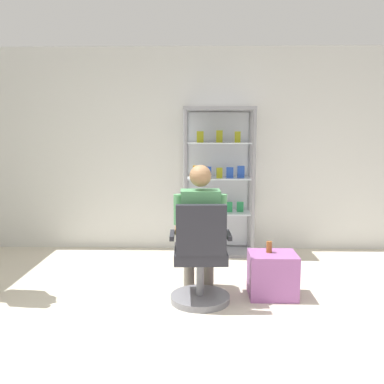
{
  "coord_description": "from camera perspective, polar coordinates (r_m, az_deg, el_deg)",
  "views": [
    {
      "loc": [
        0.17,
        -2.67,
        1.56
      ],
      "look_at": [
        0.08,
        1.39,
        1.0
      ],
      "focal_mm": 39.05,
      "sensor_mm": 36.0,
      "label": 1
    }
  ],
  "objects": [
    {
      "name": "seated_shopkeeper",
      "position": [
        3.96,
        1.08,
        -4.51
      ],
      "size": [
        0.5,
        0.58,
        1.29
      ],
      "color": "slate",
      "rests_on": "ground"
    },
    {
      "name": "tea_glass",
      "position": [
        4.14,
        10.49,
        -7.39
      ],
      "size": [
        0.06,
        0.06,
        0.11
      ],
      "primitive_type": "cylinder",
      "color": "brown",
      "rests_on": "storage_crate"
    },
    {
      "name": "back_wall",
      "position": [
        5.68,
        -0.48,
        5.75
      ],
      "size": [
        6.0,
        0.1,
        2.7
      ],
      "primitive_type": "cube",
      "color": "silver",
      "rests_on": "ground"
    },
    {
      "name": "office_chair",
      "position": [
        3.89,
        1.16,
        -9.62
      ],
      "size": [
        0.57,
        0.56,
        0.96
      ],
      "color": "slate",
      "rests_on": "ground"
    },
    {
      "name": "ground_plane",
      "position": [
        3.1,
        -2.28,
        -22.4
      ],
      "size": [
        7.2,
        7.2,
        0.0
      ],
      "primitive_type": "plane",
      "color": "beige"
    },
    {
      "name": "display_cabinet_main",
      "position": [
        5.47,
        3.64,
        1.56
      ],
      "size": [
        0.9,
        0.45,
        1.9
      ],
      "color": "gray",
      "rests_on": "ground"
    },
    {
      "name": "storage_crate",
      "position": [
        4.19,
        10.92,
        -11.04
      ],
      "size": [
        0.45,
        0.37,
        0.43
      ],
      "primitive_type": "cube",
      "color": "#9E599E",
      "rests_on": "ground"
    }
  ]
}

